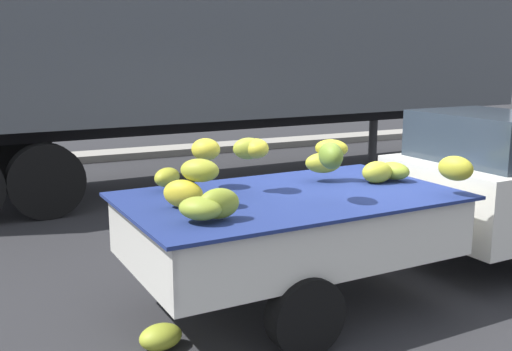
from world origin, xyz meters
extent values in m
plane|color=#28282B|center=(0.00, 0.00, 0.00)|extent=(220.00, 220.00, 0.00)
cube|color=gray|center=(0.00, 8.41, 0.08)|extent=(80.00, 0.80, 0.16)
cube|color=silver|center=(1.70, -0.21, 0.79)|extent=(2.14, 1.74, 0.78)
cube|color=#28333D|center=(1.50, -0.22, 1.44)|extent=(1.20, 1.50, 0.52)
cube|color=silver|center=(-1.02, -0.33, 0.58)|extent=(2.92, 1.77, 0.08)
cube|color=silver|center=(-1.05, 0.47, 0.84)|extent=(2.85, 0.17, 0.44)
cube|color=silver|center=(-0.99, -1.13, 0.84)|extent=(2.85, 0.17, 0.44)
cube|color=silver|center=(0.38, -0.27, 0.84)|extent=(0.12, 1.65, 0.44)
cube|color=silver|center=(-2.42, -0.38, 0.84)|extent=(0.12, 1.65, 0.44)
cube|color=#B21914|center=(-1.05, 0.50, 0.80)|extent=(2.74, 0.13, 0.07)
cube|color=navy|center=(-1.02, -0.33, 1.07)|extent=(3.05, 1.89, 0.03)
ellipsoid|color=#A9AB2B|center=(-1.97, 0.29, 1.21)|extent=(0.36, 0.35, 0.17)
ellipsoid|color=gold|center=(-1.25, -0.11, 1.49)|extent=(0.28, 0.33, 0.18)
ellipsoid|color=gold|center=(-0.38, -0.01, 1.41)|extent=(0.37, 0.36, 0.18)
ellipsoid|color=gold|center=(-1.90, -0.40, 1.39)|extent=(0.39, 0.38, 0.19)
ellipsoid|color=gold|center=(-0.46, 0.02, 1.27)|extent=(0.40, 0.31, 0.20)
ellipsoid|color=#A9B232|center=(-1.31, -0.07, 1.49)|extent=(0.32, 0.27, 0.20)
ellipsoid|color=gold|center=(-2.04, -0.37, 1.21)|extent=(0.38, 0.38, 0.23)
ellipsoid|color=olive|center=(0.18, -0.27, 1.19)|extent=(0.31, 0.38, 0.17)
ellipsoid|color=#8EA02D|center=(-1.92, -0.83, 1.22)|extent=(0.33, 0.21, 0.23)
ellipsoid|color=#93A631|center=(-2.07, -0.83, 1.20)|extent=(0.41, 0.42, 0.17)
ellipsoid|color=olive|center=(-0.86, -0.72, 1.49)|extent=(0.26, 0.35, 0.22)
ellipsoid|color=gold|center=(0.27, -1.00, 1.33)|extent=(0.28, 0.37, 0.22)
ellipsoid|color=yellow|center=(-1.60, 0.25, 1.45)|extent=(0.35, 0.37, 0.21)
ellipsoid|color=gold|center=(-0.02, -0.27, 1.19)|extent=(0.33, 0.26, 0.21)
cylinder|color=black|center=(1.72, 0.59, 0.32)|extent=(0.65, 0.23, 0.64)
cylinder|color=black|center=(-1.39, 0.46, 0.32)|extent=(0.65, 0.23, 0.64)
cylinder|color=black|center=(-1.32, -1.14, 0.32)|extent=(0.65, 0.23, 0.64)
cube|color=#4C5156|center=(0.91, 5.26, 2.60)|extent=(12.10, 3.02, 2.70)
cube|color=black|center=(0.91, 5.26, 1.10)|extent=(11.05, 0.88, 0.30)
cylinder|color=black|center=(-2.74, 6.30, 0.54)|extent=(1.09, 0.35, 1.08)
cylinder|color=black|center=(-2.63, 3.90, 0.54)|extent=(1.09, 0.35, 1.08)
cylinder|color=#38383A|center=(4.21, 5.40, 0.62)|extent=(0.18, 0.18, 1.25)
ellipsoid|color=#A1AC31|center=(-2.32, -0.56, 0.10)|extent=(0.38, 0.31, 0.20)
camera|label=1|loc=(-3.56, -4.86, 2.33)|focal=41.79mm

